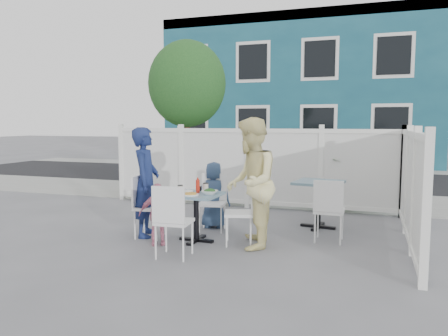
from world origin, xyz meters
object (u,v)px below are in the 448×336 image
(chair_left, at_px, (145,202))
(toddler, at_px, (157,214))
(spare_table, at_px, (319,192))
(chair_near, at_px, (172,216))
(woman, at_px, (251,183))
(main_table, at_px, (196,204))
(chair_back, at_px, (213,198))
(man, at_px, (146,182))
(utility_cabinet, at_px, (179,167))
(chair_right, at_px, (244,207))
(boy, at_px, (214,195))

(chair_left, relative_size, toddler, 1.06)
(spare_table, height_order, chair_near, chair_near)
(woman, bearing_deg, toddler, -89.70)
(main_table, height_order, chair_back, chair_back)
(man, bearing_deg, utility_cabinet, 2.50)
(chair_right, bearing_deg, spare_table, -49.91)
(chair_near, bearing_deg, woman, 41.17)
(man, bearing_deg, spare_table, -76.72)
(main_table, xyz_separation_m, chair_back, (-0.01, 0.73, -0.02))
(main_table, relative_size, spare_table, 0.85)
(woman, xyz_separation_m, boy, (-0.87, 0.91, -0.35))
(boy, bearing_deg, chair_right, 121.69)
(man, height_order, woman, woman)
(toddler, bearing_deg, main_table, 3.49)
(main_table, relative_size, chair_near, 0.75)
(chair_near, distance_m, toddler, 0.72)
(main_table, height_order, boy, boy)
(man, height_order, boy, man)
(chair_back, bearing_deg, boy, -83.56)
(woman, distance_m, toddler, 1.39)
(chair_near, bearing_deg, main_table, 86.99)
(chair_back, distance_m, man, 1.12)
(utility_cabinet, height_order, man, man)
(main_table, bearing_deg, utility_cabinet, 117.62)
(main_table, relative_size, chair_left, 0.76)
(chair_near, height_order, boy, boy)
(woman, height_order, toddler, woman)
(spare_table, xyz_separation_m, chair_right, (-0.88, -1.31, -0.07))
(chair_back, relative_size, man, 0.54)
(utility_cabinet, height_order, woman, woman)
(spare_table, distance_m, toddler, 2.67)
(chair_near, distance_m, woman, 1.20)
(utility_cabinet, distance_m, main_table, 4.81)
(woman, relative_size, boy, 1.65)
(chair_left, height_order, chair_back, chair_left)
(chair_back, distance_m, chair_near, 1.58)
(chair_back, xyz_separation_m, chair_near, (0.03, -1.58, 0.02))
(utility_cabinet, bearing_deg, chair_near, -76.03)
(chair_right, height_order, toddler, chair_right)
(chair_back, bearing_deg, man, 30.73)
(man, relative_size, boy, 1.52)
(chair_near, relative_size, woman, 0.52)
(chair_right, xyz_separation_m, woman, (0.12, -0.12, 0.37))
(spare_table, height_order, boy, boy)
(spare_table, relative_size, chair_right, 0.91)
(utility_cabinet, distance_m, woman, 5.28)
(spare_table, bearing_deg, boy, -162.15)
(chair_left, bearing_deg, main_table, 83.96)
(spare_table, height_order, toddler, toddler)
(chair_left, relative_size, man, 0.56)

